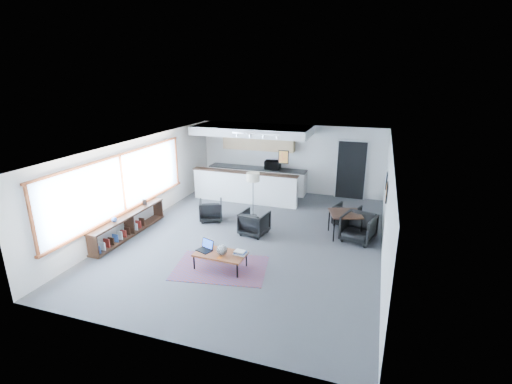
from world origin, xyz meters
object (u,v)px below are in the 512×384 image
(coffee_table, at_px, (220,254))
(armchair_left, at_px, (211,209))
(ceramic_pot, at_px, (222,250))
(microwave, at_px, (273,164))
(dining_chair_near, at_px, (358,229))
(book_stack, at_px, (240,253))
(armchair_right, at_px, (254,222))
(laptop, at_px, (206,247))
(floor_lamp, at_px, (253,179))
(dining_table, at_px, (345,215))
(dining_chair_far, at_px, (347,216))

(coffee_table, xyz_separation_m, armchair_left, (-1.50, 2.69, -0.00))
(ceramic_pot, xyz_separation_m, microwave, (-0.54, 6.10, 0.62))
(dining_chair_near, bearing_deg, ceramic_pot, -121.27)
(book_stack, distance_m, armchair_right, 2.03)
(dining_chair_near, height_order, microwave, microwave)
(armchair_left, bearing_deg, laptop, 89.05)
(armchair_left, distance_m, floor_lamp, 1.63)
(dining_table, height_order, dining_chair_near, dining_chair_near)
(armchair_right, distance_m, dining_chair_near, 2.88)
(coffee_table, bearing_deg, laptop, 173.87)
(book_stack, distance_m, armchair_left, 3.25)
(ceramic_pot, distance_m, dining_table, 3.79)
(coffee_table, distance_m, dining_table, 3.81)
(dining_chair_far, bearing_deg, armchair_left, 31.01)
(armchair_left, xyz_separation_m, microwave, (1.03, 3.35, 0.77))
(coffee_table, distance_m, armchair_left, 3.08)
(armchair_left, distance_m, dining_table, 4.09)
(floor_lamp, height_order, dining_chair_far, floor_lamp)
(coffee_table, height_order, dining_chair_far, dining_chair_far)
(laptop, relative_size, dining_chair_near, 0.59)
(dining_chair_near, xyz_separation_m, microwave, (-3.44, 3.46, 0.77))
(ceramic_pot, xyz_separation_m, floor_lamp, (-0.43, 3.49, 0.74))
(microwave, bearing_deg, armchair_left, -110.96)
(ceramic_pot, relative_size, floor_lamp, 0.17)
(armchair_left, height_order, armchair_right, armchair_right)
(dining_chair_far, bearing_deg, book_stack, 77.28)
(coffee_table, distance_m, laptop, 0.41)
(dining_chair_far, bearing_deg, floor_lamp, 21.77)
(floor_lamp, distance_m, dining_chair_far, 3.09)
(dining_chair_far, bearing_deg, dining_chair_near, 129.35)
(ceramic_pot, bearing_deg, floor_lamp, 97.09)
(book_stack, height_order, floor_lamp, floor_lamp)
(coffee_table, relative_size, armchair_left, 1.70)
(coffee_table, height_order, floor_lamp, floor_lamp)
(laptop, relative_size, book_stack, 1.38)
(book_stack, xyz_separation_m, microwave, (-0.93, 5.94, 0.70))
(laptop, height_order, armchair_left, armchair_left)
(microwave, bearing_deg, dining_chair_near, -49.05)
(floor_lamp, relative_size, dining_chair_far, 2.42)
(coffee_table, xyz_separation_m, armchair_right, (0.12, 2.11, 0.01))
(armchair_left, height_order, floor_lamp, floor_lamp)
(microwave, bearing_deg, dining_chair_far, -42.44)
(dining_chair_near, bearing_deg, dining_table, 168.26)
(laptop, bearing_deg, floor_lamp, 109.64)
(laptop, distance_m, dining_chair_far, 4.63)
(ceramic_pot, xyz_separation_m, armchair_left, (-1.57, 2.75, -0.15))
(floor_lamp, bearing_deg, dining_table, -12.43)
(coffee_table, relative_size, floor_lamp, 0.84)
(ceramic_pot, bearing_deg, laptop, 166.52)
(floor_lamp, height_order, dining_table, floor_lamp)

